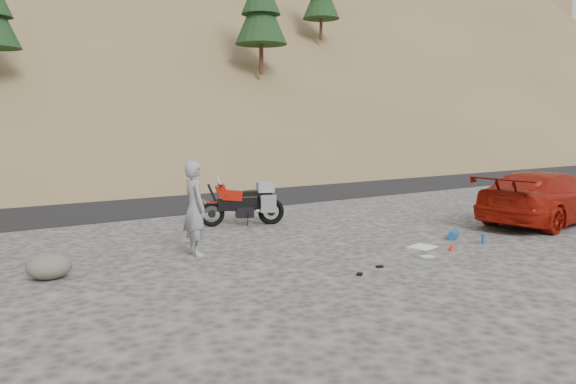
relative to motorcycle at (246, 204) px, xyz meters
name	(u,v)px	position (x,y,z in m)	size (l,w,h in m)	color
ground	(311,248)	(-0.24, -3.12, -0.56)	(140.00, 140.00, 0.00)	#3E3B39
road	(154,200)	(-0.24, 5.88, -0.56)	(120.00, 7.00, 0.05)	black
hillside	(1,15)	(-0.29, 37.76, 10.52)	(120.00, 73.00, 46.72)	brown
motorcycle	(246,204)	(0.00, 0.00, 0.00)	(2.11, 1.06, 1.31)	black
man	(196,255)	(-2.47, -2.30, -0.56)	(0.68, 0.45, 1.86)	gray
red_car	(545,223)	(6.58, -4.15, -0.56)	(1.92, 4.72, 1.37)	#921308
small_rock	(49,266)	(-5.23, -2.53, -0.34)	(0.77, 0.70, 0.44)	#535047
gear_white_cloth	(422,247)	(1.75, -4.34, -0.55)	(0.52, 0.46, 0.02)	white
gear_blue_mat	(453,234)	(3.03, -4.10, -0.47)	(0.18, 0.18, 0.46)	#174F8D
gear_bottle	(483,239)	(3.14, -4.82, -0.45)	(0.08, 0.08, 0.21)	#174F8D
gear_funnel	(451,247)	(2.01, -4.89, -0.48)	(0.13, 0.13, 0.16)	red
gear_glove_a	(380,267)	(-0.15, -5.07, -0.54)	(0.12, 0.09, 0.03)	black
gear_glove_b	(360,274)	(-0.79, -5.26, -0.54)	(0.12, 0.09, 0.04)	black
gear_blue_cloth	(427,256)	(1.20, -4.98, -0.55)	(0.26, 0.19, 0.01)	#9BCFEF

